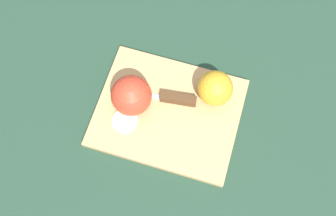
% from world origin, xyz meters
% --- Properties ---
extents(ground_plane, '(4.00, 4.00, 0.00)m').
position_xyz_m(ground_plane, '(0.00, 0.00, 0.00)').
color(ground_plane, '#1E3828').
extents(cutting_board, '(0.34, 0.29, 0.02)m').
position_xyz_m(cutting_board, '(0.00, 0.00, 0.01)').
color(cutting_board, tan).
rests_on(cutting_board, ground_plane).
extents(apple_half_left, '(0.07, 0.07, 0.07)m').
position_xyz_m(apple_half_left, '(-0.07, -0.08, 0.05)').
color(apple_half_left, gold).
rests_on(apple_half_left, cutting_board).
extents(apple_half_right, '(0.09, 0.09, 0.09)m').
position_xyz_m(apple_half_right, '(0.08, 0.02, 0.06)').
color(apple_half_right, red).
rests_on(apple_half_right, cutting_board).
extents(knife, '(0.16, 0.06, 0.02)m').
position_xyz_m(knife, '(-0.00, -0.03, 0.02)').
color(knife, silver).
rests_on(knife, cutting_board).
extents(apple_slice, '(0.06, 0.06, 0.01)m').
position_xyz_m(apple_slice, '(0.07, 0.06, 0.02)').
color(apple_slice, beige).
rests_on(apple_slice, cutting_board).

